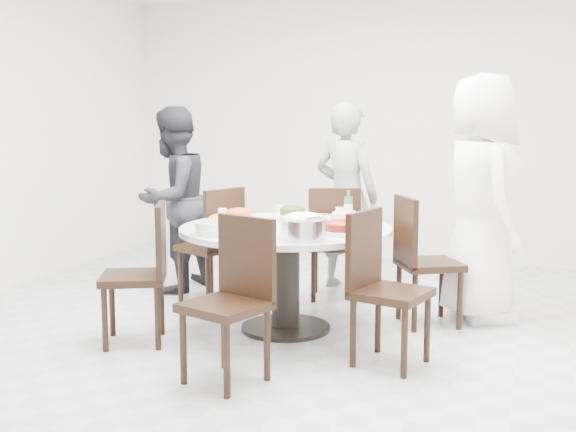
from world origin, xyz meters
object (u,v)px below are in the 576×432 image
(diner_middle, at_px, (346,196))
(chair_nw, at_px, (209,245))
(diner_left, at_px, (173,200))
(rice_bowl, at_px, (303,229))
(beverage_bottle, at_px, (348,205))
(chair_n, at_px, (335,242))
(dining_table, at_px, (286,279))
(chair_se, at_px, (391,290))
(chair_sw, at_px, (133,274))
(chair_ne, at_px, (429,261))
(chair_s, at_px, (225,302))
(soup_bowl, at_px, (216,228))
(diner_right, at_px, (481,198))

(diner_middle, bearing_deg, chair_nw, 55.68)
(diner_left, xyz_separation_m, rice_bowl, (1.59, -1.25, 0.01))
(beverage_bottle, bearing_deg, diner_middle, 105.36)
(chair_n, xyz_separation_m, diner_middle, (-0.00, 0.37, 0.35))
(chair_n, bearing_deg, dining_table, 71.17)
(chair_se, distance_m, rice_bowl, 0.67)
(chair_sw, relative_size, diner_middle, 0.58)
(chair_ne, height_order, chair_s, same)
(chair_s, distance_m, soup_bowl, 0.78)
(chair_nw, distance_m, chair_sw, 1.18)
(chair_n, height_order, chair_nw, same)
(chair_s, xyz_separation_m, diner_right, (1.27, 1.84, 0.45))
(chair_n, xyz_separation_m, beverage_bottle, (0.24, -0.51, 0.39))
(chair_s, bearing_deg, rice_bowl, 86.98)
(chair_n, distance_m, beverage_bottle, 0.69)
(diner_right, bearing_deg, dining_table, 95.59)
(chair_nw, bearing_deg, chair_se, 81.60)
(chair_ne, xyz_separation_m, chair_s, (-0.94, -1.56, 0.00))
(chair_s, bearing_deg, beverage_bottle, 97.83)
(dining_table, distance_m, beverage_bottle, 0.76)
(chair_nw, bearing_deg, soup_bowl, 50.44)
(dining_table, relative_size, chair_sw, 1.58)
(chair_n, distance_m, diner_middle, 0.51)
(dining_table, xyz_separation_m, chair_nw, (-0.86, 0.56, 0.10))
(dining_table, bearing_deg, chair_se, -29.54)
(chair_sw, distance_m, chair_s, 1.00)
(dining_table, height_order, rice_bowl, rice_bowl)
(chair_s, bearing_deg, diner_middle, 107.52)
(diner_middle, bearing_deg, chair_ne, 148.92)
(chair_n, bearing_deg, chair_s, 74.10)
(chair_ne, distance_m, chair_n, 1.01)
(chair_s, height_order, chair_se, same)
(dining_table, height_order, chair_n, chair_n)
(diner_middle, bearing_deg, dining_table, 101.51)
(chair_nw, height_order, soup_bowl, chair_nw)
(chair_n, relative_size, diner_middle, 0.58)
(chair_se, bearing_deg, diner_right, -4.43)
(dining_table, relative_size, rice_bowl, 4.96)
(diner_middle, bearing_deg, diner_right, 167.87)
(chair_se, bearing_deg, chair_sw, 109.07)
(chair_se, bearing_deg, dining_table, 75.03)
(diner_right, xyz_separation_m, diner_middle, (-1.19, 0.61, -0.10))
(chair_se, height_order, diner_middle, diner_middle)
(chair_nw, distance_m, rice_bowl, 1.56)
(dining_table, distance_m, chair_n, 1.01)
(chair_n, distance_m, chair_nw, 1.05)
(chair_sw, xyz_separation_m, soup_bowl, (0.54, 0.15, 0.32))
(diner_right, xyz_separation_m, soup_bowl, (-1.61, -1.22, -0.13))
(chair_ne, height_order, chair_n, same)
(dining_table, distance_m, chair_s, 1.09)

